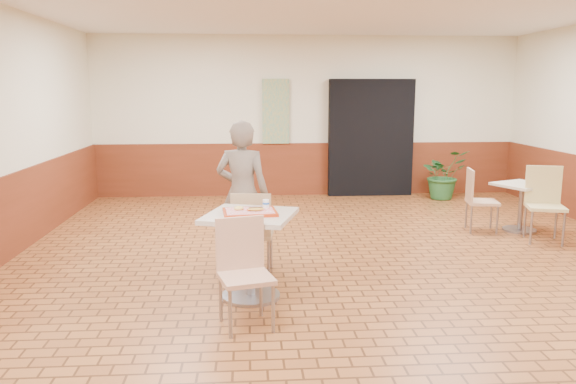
{
  "coord_description": "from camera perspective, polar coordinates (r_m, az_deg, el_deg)",
  "views": [
    {
      "loc": [
        -1.12,
        -5.64,
        2.0
      ],
      "look_at": [
        -0.71,
        0.09,
        0.95
      ],
      "focal_mm": 35.0,
      "sensor_mm": 36.0,
      "label": 1
    }
  ],
  "objects": [
    {
      "name": "chair_second_left",
      "position": [
        8.43,
        18.67,
        -0.45
      ],
      "size": [
        0.48,
        0.48,
        0.89
      ],
      "rotation": [
        0.0,
        0.0,
        1.39
      ],
      "color": "tan",
      "rests_on": "ground"
    },
    {
      "name": "paper_cup",
      "position": [
        5.45,
        -2.26,
        -1.18
      ],
      "size": [
        0.06,
        0.06,
        0.08
      ],
      "rotation": [
        0.0,
        0.0,
        -0.14
      ],
      "color": "white",
      "rests_on": "serving_tray"
    },
    {
      "name": "chair_main_front",
      "position": [
        4.84,
        -4.54,
        -7.53
      ],
      "size": [
        0.52,
        0.52,
        0.92
      ],
      "rotation": [
        0.0,
        0.0,
        0.26
      ],
      "color": "tan",
      "rests_on": "ground"
    },
    {
      "name": "serving_tray",
      "position": [
        5.35,
        -3.9,
        -2.04
      ],
      "size": [
        0.5,
        0.39,
        0.03
      ],
      "rotation": [
        0.0,
        0.0,
        0.09
      ],
      "color": "#B12D0D",
      "rests_on": "main_table"
    },
    {
      "name": "ring_donut",
      "position": [
        5.38,
        -5.02,
        -1.65
      ],
      "size": [
        0.11,
        0.11,
        0.03
      ],
      "primitive_type": "torus",
      "rotation": [
        0.0,
        0.0,
        -0.15
      ],
      "color": "#F3CE58",
      "rests_on": "serving_tray"
    },
    {
      "name": "long_john_donut",
      "position": [
        5.31,
        -3.32,
        -1.69
      ],
      "size": [
        0.16,
        0.08,
        0.05
      ],
      "rotation": [
        0.0,
        0.0,
        0.05
      ],
      "color": "yellow",
      "rests_on": "serving_tray"
    },
    {
      "name": "wainscot_band",
      "position": [
        5.94,
        6.95,
        -4.34
      ],
      "size": [
        8.0,
        10.0,
        1.0
      ],
      "color": "#612712",
      "rests_on": "ground"
    },
    {
      "name": "promo_poster",
      "position": [
        10.6,
        -1.26,
        8.18
      ],
      "size": [
        0.5,
        0.03,
        1.2
      ],
      "primitive_type": "cube",
      "color": "gray",
      "rests_on": "wainscot_band"
    },
    {
      "name": "corridor_doorway",
      "position": [
        10.81,
        8.39,
        5.46
      ],
      "size": [
        1.6,
        0.22,
        2.2
      ],
      "primitive_type": "cube",
      "color": "black",
      "rests_on": "ground"
    },
    {
      "name": "chair_second_front",
      "position": [
        8.23,
        24.6,
        -0.7
      ],
      "size": [
        0.57,
        0.57,
        0.99
      ],
      "rotation": [
        0.0,
        0.0,
        -0.27
      ],
      "color": "#E2CF88",
      "rests_on": "ground"
    },
    {
      "name": "customer",
      "position": [
        6.42,
        -4.65,
        -0.15
      ],
      "size": [
        0.68,
        0.53,
        1.67
      ],
      "primitive_type": "imported",
      "rotation": [
        0.0,
        0.0,
        2.91
      ],
      "color": "#74665A",
      "rests_on": "ground"
    },
    {
      "name": "chair_main_back",
      "position": [
        6.09,
        -3.65,
        -3.76
      ],
      "size": [
        0.47,
        0.47,
        0.93
      ],
      "rotation": [
        0.0,
        0.0,
        3.02
      ],
      "color": "tan",
      "rests_on": "ground"
    },
    {
      "name": "room_shell",
      "position": [
        5.77,
        7.16,
        5.32
      ],
      "size": [
        8.01,
        10.01,
        3.01
      ],
      "color": "brown",
      "rests_on": "ground"
    },
    {
      "name": "potted_plant",
      "position": [
        10.77,
        15.49,
        1.74
      ],
      "size": [
        1.02,
        0.95,
        0.92
      ],
      "primitive_type": "imported",
      "rotation": [
        0.0,
        0.0,
        0.34
      ],
      "color": "#255E2B",
      "rests_on": "ground"
    },
    {
      "name": "main_table",
      "position": [
        5.42,
        -3.87,
        -5.02
      ],
      "size": [
        0.79,
        0.79,
        0.84
      ],
      "rotation": [
        0.0,
        0.0,
        -0.3
      ],
      "color": "#C3B39D",
      "rests_on": "ground"
    },
    {
      "name": "second_table",
      "position": [
        8.67,
        22.63,
        -0.68
      ],
      "size": [
        0.65,
        0.65,
        0.68
      ],
      "rotation": [
        0.0,
        0.0,
        0.42
      ],
      "color": "beige",
      "rests_on": "ground"
    }
  ]
}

